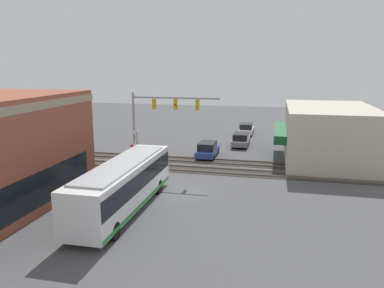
{
  "coord_description": "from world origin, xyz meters",
  "views": [
    {
      "loc": [
        -25.52,
        -6.51,
        9.18
      ],
      "look_at": [
        4.69,
        0.38,
        2.63
      ],
      "focal_mm": 35.0,
      "sensor_mm": 36.0,
      "label": 1
    }
  ],
  "objects": [
    {
      "name": "parked_car_grey",
      "position": [
        17.17,
        -2.6,
        0.7
      ],
      "size": [
        4.79,
        1.82,
        1.51
      ],
      "color": "slate",
      "rests_on": "ground"
    },
    {
      "name": "shop_building",
      "position": [
        12.54,
        -11.48,
        2.63
      ],
      "size": [
        13.28,
        9.25,
        5.27
      ],
      "color": "beige",
      "rests_on": "ground"
    },
    {
      "name": "traffic_signal_gantry",
      "position": [
        4.77,
        3.28,
        5.13
      ],
      "size": [
        0.42,
        7.65,
        6.9
      ],
      "color": "gray",
      "rests_on": "ground"
    },
    {
      "name": "parked_car_white",
      "position": [
        24.79,
        -2.6,
        0.69
      ],
      "size": [
        4.55,
        1.82,
        1.49
      ],
      "color": "silver",
      "rests_on": "ground"
    },
    {
      "name": "pedestrian_at_crossing",
      "position": [
        3.63,
        4.19,
        0.89
      ],
      "size": [
        0.34,
        0.34,
        1.75
      ],
      "color": "black",
      "rests_on": "ground"
    },
    {
      "name": "rail_track_far",
      "position": [
        9.2,
        0.0,
        0.03
      ],
      "size": [
        2.6,
        60.0,
        0.15
      ],
      "color": "#332D28",
      "rests_on": "ground"
    },
    {
      "name": "crossing_signal",
      "position": [
        4.19,
        5.15,
        2.3
      ],
      "size": [
        1.41,
        1.18,
        3.81
      ],
      "color": "gray",
      "rests_on": "ground"
    },
    {
      "name": "rail_track_near",
      "position": [
        6.0,
        0.0,
        0.03
      ],
      "size": [
        2.6,
        60.0,
        0.15
      ],
      "color": "#332D28",
      "rests_on": "ground"
    },
    {
      "name": "city_bus",
      "position": [
        -4.32,
        2.8,
        1.77
      ],
      "size": [
        11.64,
        2.59,
        3.2
      ],
      "color": "white",
      "rests_on": "ground"
    },
    {
      "name": "parked_car_blue",
      "position": [
        11.06,
        0.2,
        0.71
      ],
      "size": [
        4.54,
        1.82,
        1.54
      ],
      "color": "navy",
      "rests_on": "ground"
    },
    {
      "name": "ground_plane",
      "position": [
        0.0,
        0.0,
        0.0
      ],
      "size": [
        120.0,
        120.0,
        0.0
      ],
      "primitive_type": "plane",
      "color": "#4C4C4F"
    }
  ]
}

